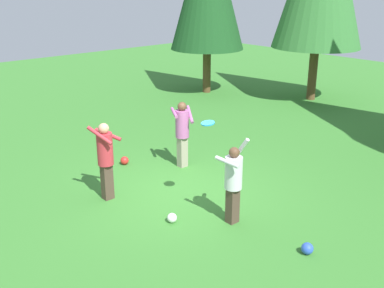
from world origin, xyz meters
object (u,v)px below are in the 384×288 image
ball_blue (307,249)px  ball_white (172,218)px  person_catcher (105,155)px  ball_red (125,161)px  person_bystander (182,129)px  person_thrower (233,179)px  frisbee (208,123)px

ball_blue → ball_white: (-2.44, -1.06, -0.01)m
person_catcher → ball_red: size_ratio=8.02×
person_catcher → person_bystander: person_catcher is taller
ball_white → ball_red: (-3.16, 1.00, 0.01)m
person_thrower → person_bystander: (-2.85, 1.15, 0.07)m
person_catcher → ball_red: bearing=102.3°
frisbee → ball_white: bearing=-97.3°
person_thrower → person_catcher: bearing=22.3°
person_catcher → ball_blue: size_ratio=8.08×
person_bystander → ball_blue: 4.71m
person_bystander → ball_red: (-1.09, -1.04, -0.90)m
person_thrower → ball_blue: size_ratio=8.15×
person_thrower → ball_white: (-0.78, -0.90, -0.84)m
frisbee → ball_white: frisbee is taller
person_thrower → person_bystander: bearing=-26.4°
person_catcher → ball_white: (1.75, 0.38, -0.93)m
ball_red → ball_blue: bearing=0.6°
person_thrower → ball_white: 1.46m
person_thrower → person_bystander: size_ratio=1.02×
person_bystander → ball_white: size_ratio=8.76×
person_thrower → frisbee: bearing=-0.0°
person_catcher → person_bystander: 2.45m
frisbee → ball_blue: (2.33, 0.21, -1.80)m
person_thrower → ball_white: person_thrower is taller
person_bystander → ball_blue: person_bystander is taller
person_catcher → ball_blue: 4.53m
ball_blue → ball_white: bearing=-156.5°
frisbee → ball_blue: frisbee is taller
frisbee → ball_red: bearing=177.3°
ball_blue → person_catcher: bearing=-161.1°
person_thrower → ball_red: 4.03m
ball_blue → person_thrower: bearing=-174.5°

